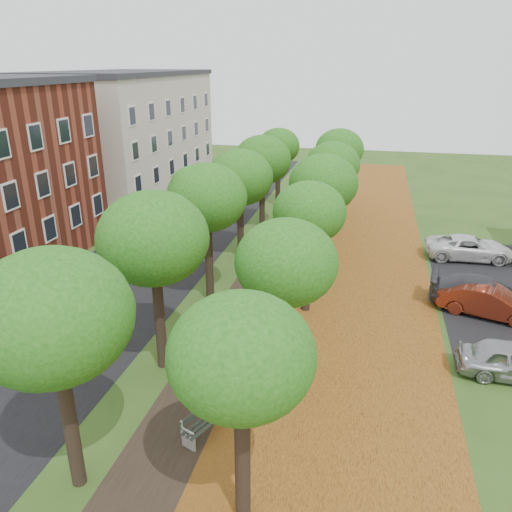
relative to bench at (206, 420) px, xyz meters
The scene contains 11 objects.
ground 2.87m from the bench, 103.21° to the right, with size 120.00×120.00×0.00m, color #2D4C19.
street_asphalt 14.71m from the bench, 123.66° to the left, with size 8.00×70.00×0.01m, color black.
footpath 12.26m from the bench, 93.03° to the left, with size 3.20×70.00×0.01m, color black.
leaf_verge 13.00m from the bench, 70.42° to the left, with size 7.50×70.00×0.01m, color #A76A1E.
tree_row_west 13.31m from the bench, 103.10° to the left, with size 3.67×33.67×6.45m.
tree_row_east 13.14m from the bench, 80.94° to the left, with size 3.67×33.67×6.45m.
building_cream 35.33m from the bench, 120.27° to the left, with size 10.30×20.30×10.40m.
bench is the anchor object (origin of this frame).
car_red 14.79m from the bench, 45.59° to the left, with size 1.56×4.47×1.47m, color maroon.
car_grey 15.34m from the bench, 47.55° to the left, with size 2.11×5.20×1.51m, color #38373C.
car_white 21.01m from the bench, 59.54° to the left, with size 2.32×5.03×1.40m, color white.
Camera 1 is at (5.15, -9.44, 11.15)m, focal length 35.00 mm.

